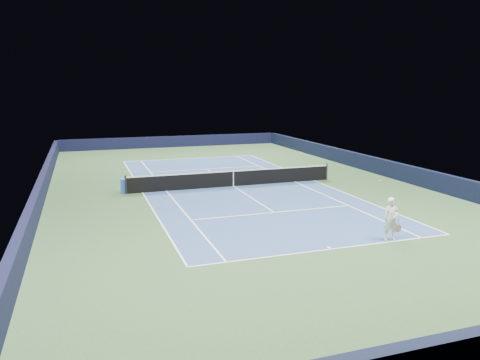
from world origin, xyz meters
name	(u,v)px	position (x,y,z in m)	size (l,w,h in m)	color
ground	(233,186)	(0.00, 0.00, 0.00)	(40.00, 40.00, 0.00)	#2D4C29
wall_far	(172,142)	(0.00, 19.82, 0.55)	(22.00, 0.35, 1.10)	black
wall_right	(384,168)	(10.82, 0.00, 0.55)	(0.35, 40.00, 1.10)	black
wall_left	(41,190)	(-10.82, 0.00, 0.55)	(0.35, 40.00, 1.10)	black
court_surface	(233,186)	(0.00, 0.00, 0.00)	(10.97, 23.77, 0.01)	navy
baseline_far	(190,158)	(0.00, 11.88, 0.01)	(10.97, 0.08, 0.00)	white
baseline_near	(331,249)	(0.00, -11.88, 0.01)	(10.97, 0.08, 0.00)	white
sideline_doubles_right	(314,180)	(5.49, 0.00, 0.01)	(0.08, 23.77, 0.00)	white
sideline_doubles_left	(142,193)	(-5.49, 0.00, 0.01)	(0.08, 23.77, 0.00)	white
sideline_singles_right	(295,182)	(4.12, 0.00, 0.01)	(0.08, 23.77, 0.00)	white
sideline_singles_left	(166,191)	(-4.12, 0.00, 0.01)	(0.08, 23.77, 0.00)	white
service_line_far	(207,169)	(0.00, 6.40, 0.01)	(8.23, 0.08, 0.00)	white
service_line_near	(274,212)	(0.00, -6.40, 0.01)	(8.23, 0.08, 0.00)	white
center_service_line	(233,186)	(0.00, 0.00, 0.01)	(0.08, 12.80, 0.00)	white
center_mark_far	(190,159)	(0.00, 11.73, 0.01)	(0.08, 0.30, 0.00)	white
center_mark_near	(329,248)	(0.00, -11.73, 0.01)	(0.08, 0.30, 0.00)	white
tennis_net	(233,178)	(0.00, 0.00, 0.50)	(12.90, 0.10, 1.07)	black
sponsor_cube	(125,186)	(-6.40, 0.33, 0.40)	(0.56, 0.45, 0.80)	blue
tennis_player	(391,219)	(2.75, -11.66, 0.86)	(0.81, 1.29, 2.22)	white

